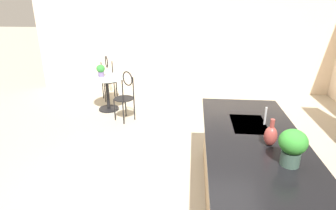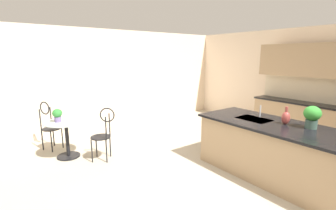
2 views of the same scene
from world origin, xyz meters
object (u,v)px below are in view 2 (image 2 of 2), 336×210
at_px(bistro_table, 67,136).
at_px(chair_by_island, 103,131).
at_px(chair_near_window, 49,123).
at_px(potted_plant_counter_near, 312,116).
at_px(vase_on_counter, 286,118).
at_px(potted_plant_on_table, 57,114).

xyz_separation_m(bistro_table, chair_by_island, (0.55, 0.54, 0.13)).
height_order(bistro_table, chair_near_window, chair_near_window).
height_order(chair_near_window, potted_plant_counter_near, potted_plant_counter_near).
xyz_separation_m(chair_near_window, vase_on_counter, (3.68, 2.82, 0.46)).
xyz_separation_m(bistro_table, potted_plant_counter_near, (3.34, 2.73, 0.67)).
relative_size(bistro_table, chair_near_window, 0.77).
xyz_separation_m(chair_by_island, vase_on_counter, (2.43, 2.10, 0.46)).
relative_size(chair_near_window, chair_by_island, 1.00).
height_order(chair_near_window, chair_by_island, same).
height_order(potted_plant_counter_near, vase_on_counter, potted_plant_counter_near).
distance_m(bistro_table, potted_plant_on_table, 0.46).
distance_m(chair_near_window, potted_plant_on_table, 0.71).
bearing_deg(bistro_table, chair_near_window, -165.49).
distance_m(chair_by_island, potted_plant_on_table, 0.96).
distance_m(bistro_table, potted_plant_counter_near, 4.37).
relative_size(chair_by_island, potted_plant_counter_near, 3.01).
height_order(chair_by_island, potted_plant_on_table, chair_by_island).
height_order(potted_plant_on_table, potted_plant_counter_near, potted_plant_counter_near).
relative_size(chair_by_island, vase_on_counter, 3.62).
relative_size(potted_plant_on_table, potted_plant_counter_near, 0.74).
bearing_deg(chair_by_island, bistro_table, -135.95).
bearing_deg(potted_plant_on_table, potted_plant_counter_near, 40.11).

